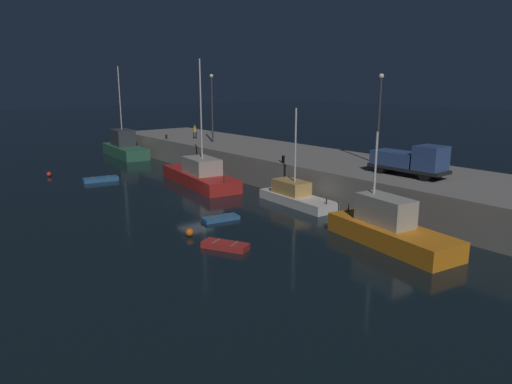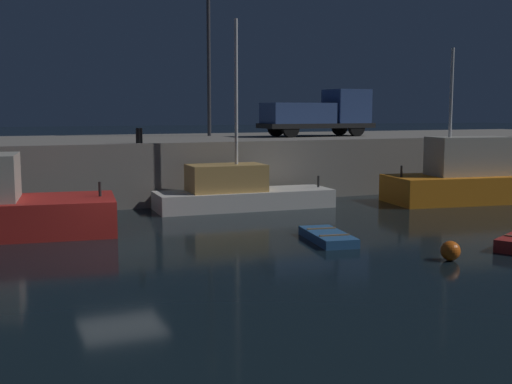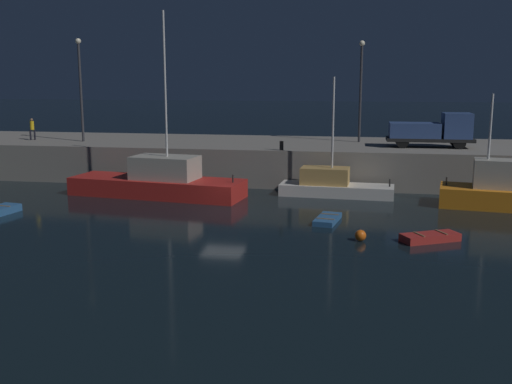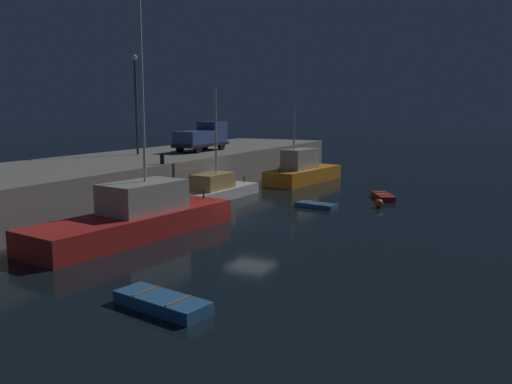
% 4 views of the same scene
% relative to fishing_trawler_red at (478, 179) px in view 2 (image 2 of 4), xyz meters
% --- Properties ---
extents(ground_plane, '(320.00, 320.00, 0.00)m').
position_rel_fishing_trawler_red_xyz_m(ground_plane, '(-17.05, -3.72, -1.00)').
color(ground_plane, black).
extents(pier_quay, '(64.80, 10.84, 2.74)m').
position_rel_fishing_trawler_red_xyz_m(pier_quay, '(-17.05, 9.18, 0.37)').
color(pier_quay, gray).
rests_on(pier_quay, ground).
extents(fishing_trawler_red, '(9.07, 4.18, 6.85)m').
position_rel_fishing_trawler_red_xyz_m(fishing_trawler_red, '(0.00, 0.00, 0.00)').
color(fishing_trawler_red, orange).
rests_on(fishing_trawler_red, ground).
extents(fishing_trawler_green, '(7.61, 2.69, 7.84)m').
position_rel_fishing_trawler_red_xyz_m(fishing_trawler_green, '(-10.87, 2.20, -0.28)').
color(fishing_trawler_green, silver).
rests_on(fishing_trawler_green, ground).
extents(dinghy_red_small, '(1.50, 2.82, 0.32)m').
position_rel_fishing_trawler_red_xyz_m(dinghy_red_small, '(-10.80, -5.29, -0.86)').
color(dinghy_red_small, '#2D6099').
rests_on(dinghy_red_small, ground).
extents(mooring_buoy_mid, '(0.55, 0.55, 0.55)m').
position_rel_fishing_trawler_red_xyz_m(mooring_buoy_mid, '(-9.01, -8.96, -0.73)').
color(mooring_buoy_mid, orange).
rests_on(mooring_buoy_mid, ground).
extents(lamp_post_east, '(0.44, 0.44, 7.81)m').
position_rel_fishing_trawler_red_xyz_m(lamp_post_east, '(-9.23, 10.57, 6.31)').
color(lamp_post_east, '#38383D').
rests_on(lamp_post_east, pier_quay).
extents(utility_truck, '(6.21, 2.12, 2.51)m').
position_rel_fishing_trawler_red_xyz_m(utility_truck, '(-3.90, 7.78, 2.97)').
color(utility_truck, black).
rests_on(utility_truck, pier_quay).
extents(bollard_west, '(0.28, 0.28, 0.64)m').
position_rel_fishing_trawler_red_xyz_m(bollard_west, '(-14.58, 4.17, 2.06)').
color(bollard_west, black).
rests_on(bollard_west, pier_quay).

